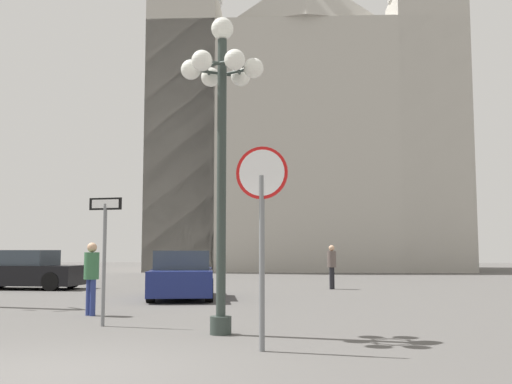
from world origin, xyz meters
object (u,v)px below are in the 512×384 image
at_px(stop_sign, 262,207).
at_px(pedestrian_standing, 332,263).
at_px(one_way_arrow_sign, 104,245).
at_px(street_lamp, 222,113).
at_px(parked_car_near_black, 24,271).
at_px(pedestrian_walking, 91,272).
at_px(cathedral, 304,123).
at_px(parked_car_far_navy, 182,276).

distance_m(stop_sign, pedestrian_standing, 13.47).
xyz_separation_m(one_way_arrow_sign, street_lamp, (2.33, -0.90, 2.27)).
xyz_separation_m(stop_sign, parked_car_near_black, (-9.47, 12.53, -1.35)).
bearing_deg(stop_sign, pedestrian_walking, 133.36).
xyz_separation_m(cathedral, stop_sign, (-0.75, -34.12, -8.58)).
relative_size(street_lamp, pedestrian_standing, 3.47).
bearing_deg(parked_car_near_black, pedestrian_walking, -56.55).
relative_size(one_way_arrow_sign, parked_car_near_black, 0.57).
bearing_deg(parked_car_far_navy, one_way_arrow_sign, -91.54).
distance_m(one_way_arrow_sign, pedestrian_walking, 2.00).
bearing_deg(parked_car_far_navy, pedestrian_walking, -102.19).
bearing_deg(parked_car_far_navy, pedestrian_standing, 43.51).
height_order(stop_sign, parked_car_near_black, stop_sign).
relative_size(stop_sign, one_way_arrow_sign, 1.21).
height_order(street_lamp, parked_car_near_black, street_lamp).
distance_m(stop_sign, one_way_arrow_sign, 4.03).
bearing_deg(parked_car_near_black, cathedral, 64.67).
bearing_deg(parked_car_near_black, stop_sign, -52.91).
bearing_deg(pedestrian_walking, cathedral, 81.02).
bearing_deg(one_way_arrow_sign, cathedral, 83.02).
height_order(stop_sign, one_way_arrow_sign, stop_sign).
distance_m(cathedral, parked_car_near_black, 25.87).
relative_size(cathedral, pedestrian_walking, 21.90).
distance_m(cathedral, one_way_arrow_sign, 33.14).
xyz_separation_m(cathedral, pedestrian_walking, (-4.73, -29.91, -9.66)).
bearing_deg(street_lamp, parked_car_far_navy, 106.24).
bearing_deg(parked_car_far_navy, stop_sign, -71.81).
bearing_deg(parked_car_near_black, parked_car_far_navy, -28.57).
relative_size(street_lamp, pedestrian_walking, 3.49).
xyz_separation_m(street_lamp, parked_car_near_black, (-8.67, 10.93, -3.11)).
bearing_deg(stop_sign, parked_car_far_navy, 108.19).
distance_m(cathedral, stop_sign, 35.19).
relative_size(cathedral, parked_car_near_black, 8.14).
height_order(cathedral, one_way_arrow_sign, cathedral).
bearing_deg(pedestrian_walking, stop_sign, -46.64).
distance_m(pedestrian_walking, pedestrian_standing, 10.70).
bearing_deg(pedestrian_standing, stop_sign, -96.99).
distance_m(parked_car_far_navy, pedestrian_standing, 6.33).
height_order(cathedral, street_lamp, cathedral).
height_order(cathedral, stop_sign, cathedral).
relative_size(cathedral, one_way_arrow_sign, 14.36).
bearing_deg(one_way_arrow_sign, pedestrian_standing, 66.29).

